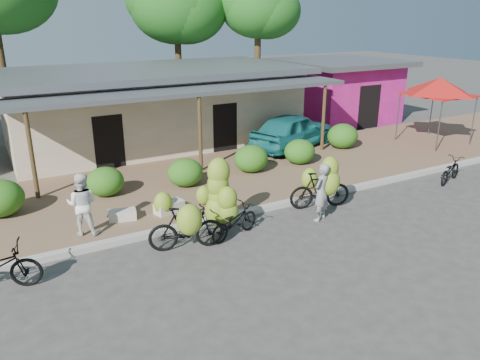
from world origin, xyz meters
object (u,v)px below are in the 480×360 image
object	(u,v)px
bike_left	(187,227)
bike_right	(323,187)
bystander	(82,204)
teal_van	(293,131)
red_canopy	(439,86)
sack_far	(122,215)
bike_far_right	(450,170)
tree_center_right	(172,4)
sack_near	(169,207)
vendor	(321,192)
tree_near_right	(254,6)
bike_center	(226,205)

from	to	relation	value
bike_left	bike_right	xyz separation A→B (m)	(4.51, 0.43, 0.08)
bystander	teal_van	bearing A→B (deg)	-127.20
red_canopy	bystander	world-z (taller)	red_canopy
bike_right	sack_far	distance (m)	5.81
bike_far_right	teal_van	bearing A→B (deg)	2.40
tree_center_right	teal_van	world-z (taller)	tree_center_right
sack_near	vendor	size ratio (longest dim) A/B	0.51
sack_near	bystander	bearing A→B (deg)	-173.83
tree_center_right	bike_right	size ratio (longest dim) A/B	4.09
tree_center_right	vendor	bearing A→B (deg)	-97.59
tree_near_right	bike_left	world-z (taller)	tree_near_right
sack_near	bike_center	bearing A→B (deg)	-64.19
bike_center	bike_far_right	world-z (taller)	bike_center
sack_near	bystander	world-z (taller)	bystander
sack_near	vendor	xyz separation A→B (m)	(3.62, -2.36, 0.56)
bike_right	vendor	world-z (taller)	bike_right
bike_center	sack_far	xyz separation A→B (m)	(-2.22, 1.95, -0.56)
tree_center_right	bike_center	xyz separation A→B (m)	(-4.86, -15.41, -5.25)
bystander	bike_far_right	bearing A→B (deg)	-159.46
bike_far_right	sack_near	size ratio (longest dim) A/B	2.03
tree_near_right	sack_near	xyz separation A→B (m)	(-9.75, -11.58, -5.72)
bike_right	bike_far_right	bearing A→B (deg)	-75.36
bike_left	sack_far	bearing A→B (deg)	37.13
bike_right	bystander	xyz separation A→B (m)	(-6.54, 1.55, 0.21)
tree_center_right	sack_far	xyz separation A→B (m)	(-7.08, -13.46, -5.81)
bystander	teal_van	xyz separation A→B (m)	(9.57, 4.23, -0.07)
vendor	teal_van	size ratio (longest dim) A/B	0.38
sack_near	tree_center_right	bearing A→B (deg)	67.06
tree_near_right	sack_far	distance (m)	16.94
tree_near_right	bike_left	size ratio (longest dim) A/B	3.88
sack_near	teal_van	xyz separation A→B (m)	(7.15, 3.97, 0.60)
tree_center_right	bike_center	bearing A→B (deg)	-107.50
tree_center_right	bike_left	size ratio (longest dim) A/B	4.08
bike_right	bystander	world-z (taller)	bike_right
tree_near_right	sack_near	distance (m)	16.18
red_canopy	sack_near	world-z (taller)	red_canopy
tree_near_right	vendor	world-z (taller)	tree_near_right
tree_center_right	bike_center	distance (m)	16.99
teal_van	bike_far_right	bearing A→B (deg)	-179.93
bystander	teal_van	distance (m)	10.46
sack_far	bike_right	bearing A→B (deg)	-19.53
teal_van	red_canopy	bearing A→B (deg)	-133.04
tree_center_right	bike_right	world-z (taller)	tree_center_right
tree_center_right	bike_far_right	bearing A→B (deg)	-76.27
bike_left	vendor	distance (m)	4.02
bike_left	bystander	world-z (taller)	bystander
tree_near_right	red_canopy	distance (m)	11.03
bike_right	sack_near	size ratio (longest dim) A/B	2.30
tree_center_right	bystander	world-z (taller)	tree_center_right
tree_center_right	bike_far_right	xyz separation A→B (m)	(3.81, -15.62, -5.64)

